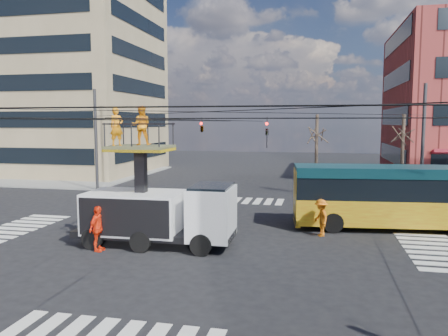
% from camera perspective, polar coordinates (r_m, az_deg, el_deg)
% --- Properties ---
extents(ground, '(120.00, 120.00, 0.00)m').
position_cam_1_polar(ground, '(20.84, -2.39, -9.09)').
color(ground, black).
rests_on(ground, ground).
extents(sidewalk_nw, '(18.00, 18.00, 0.12)m').
position_cam_1_polar(sidewalk_nw, '(48.43, -20.56, -0.74)').
color(sidewalk_nw, slate).
rests_on(sidewalk_nw, ground).
extents(crosswalks, '(22.40, 22.40, 0.02)m').
position_cam_1_polar(crosswalks, '(20.84, -2.39, -9.06)').
color(crosswalks, silver).
rests_on(crosswalks, ground).
extents(building_tower, '(18.06, 16.06, 30.00)m').
position_cam_1_polar(building_tower, '(52.06, -20.30, 16.24)').
color(building_tower, '#8C7B59').
rests_on(building_tower, ground).
extents(overhead_network, '(24.24, 24.24, 8.00)m').
position_cam_1_polar(overhead_network, '(20.57, -2.35, 2.83)').
color(overhead_network, '#2D2D30').
rests_on(overhead_network, ground).
extents(tree_a, '(2.00, 2.00, 6.00)m').
position_cam_1_polar(tree_a, '(32.99, 12.02, 4.48)').
color(tree_a, '#382B21').
rests_on(tree_a, ground).
extents(tree_b, '(2.00, 2.00, 6.00)m').
position_cam_1_polar(tree_b, '(33.53, 22.36, 4.19)').
color(tree_b, '#382B21').
rests_on(tree_b, ground).
extents(utility_truck, '(7.04, 2.75, 6.15)m').
position_cam_1_polar(utility_truck, '(19.42, -8.53, -4.13)').
color(utility_truck, black).
rests_on(utility_truck, ground).
extents(city_bus, '(12.35, 3.84, 3.20)m').
position_cam_1_polar(city_bus, '(24.12, 23.77, -3.34)').
color(city_bus, orange).
rests_on(city_bus, ground).
extents(traffic_cone, '(0.36, 0.36, 0.71)m').
position_cam_1_polar(traffic_cone, '(21.12, -16.98, -8.16)').
color(traffic_cone, '#FF520A').
rests_on(traffic_cone, ground).
extents(worker_ground, '(0.54, 1.16, 1.93)m').
position_cam_1_polar(worker_ground, '(19.27, -16.17, -7.62)').
color(worker_ground, '#FF3310').
rests_on(worker_ground, ground).
extents(flagger, '(1.03, 1.31, 1.79)m').
position_cam_1_polar(flagger, '(21.42, 12.54, -6.36)').
color(flagger, orange).
rests_on(flagger, ground).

